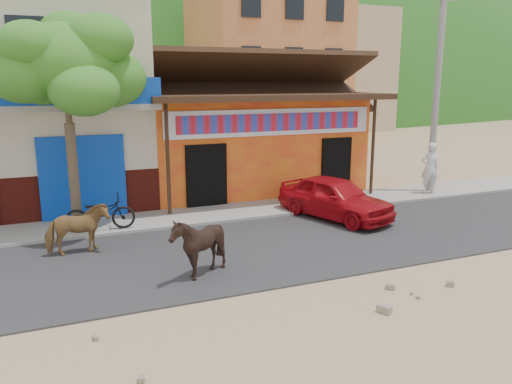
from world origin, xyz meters
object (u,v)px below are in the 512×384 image
cow_tan (77,229)px  cow_dark (199,246)px  utility_pole (437,84)px  scooter (100,213)px  red_car (335,197)px  tree (69,123)px  pedestrian (430,168)px

cow_tan → cow_dark: 3.49m
utility_pole → scooter: utility_pole is taller
red_car → scooter: bearing=151.6°
tree → cow_tan: tree is taller
cow_tan → scooter: (0.68, 1.61, -0.05)m
cow_dark → pedestrian: bearing=125.2°
pedestrian → utility_pole: bearing=-124.2°
tree → scooter: 2.60m
utility_pole → cow_tan: size_ratio=5.33×
scooter → pedestrian: pedestrian is taller
cow_tan → pedestrian: pedestrian is taller
scooter → utility_pole: bearing=-81.9°
cow_dark → pedestrian: pedestrian is taller
utility_pole → scooter: (-12.20, -0.62, -3.50)m
utility_pole → tree: bearing=-179.1°
red_car → tree: bearing=149.3°
scooter → pedestrian: 11.88m
red_car → pedestrian: size_ratio=2.04×
tree → red_car: bearing=-11.6°
cow_tan → scooter: bearing=-29.1°
cow_tan → red_car: 7.64m
cow_dark → tree: bearing=-141.9°
cow_dark → red_car: 6.06m
pedestrian → tree: bearing=11.4°
cow_dark → scooter: (-1.69, 4.17, -0.13)m
red_car → scooter: red_car is taller
tree → scooter: bearing=-34.7°
utility_pole → pedestrian: 3.09m
tree → pedestrian: tree is taller
utility_pole → cow_tan: utility_pole is taller
utility_pole → cow_tan: (-12.88, -2.23, -3.45)m
tree → cow_dark: tree is taller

